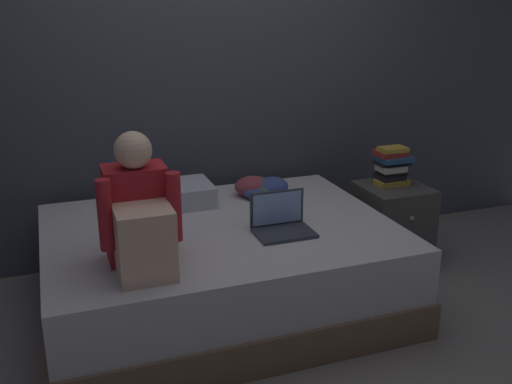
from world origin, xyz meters
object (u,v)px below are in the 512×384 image
(person_sitting, at_px, (139,217))
(pillow, at_px, (167,195))
(bed, at_px, (221,267))
(book_stack, at_px, (392,165))
(laptop, at_px, (281,223))
(clothes_pile, at_px, (262,188))
(nightstand, at_px, (392,224))

(person_sitting, distance_m, pillow, 0.89)
(bed, relative_size, book_stack, 7.61)
(laptop, bearing_deg, bed, 144.93)
(person_sitting, distance_m, clothes_pile, 1.22)
(laptop, distance_m, pillow, 0.83)
(nightstand, height_order, laptop, laptop)
(laptop, relative_size, clothes_pile, 0.91)
(laptop, height_order, book_stack, book_stack)
(nightstand, height_order, book_stack, book_stack)
(person_sitting, xyz_separation_m, book_stack, (1.80, 0.63, -0.09))
(pillow, bearing_deg, clothes_pile, -3.54)
(laptop, relative_size, pillow, 0.57)
(pillow, bearing_deg, nightstand, -9.03)
(bed, xyz_separation_m, clothes_pile, (0.41, 0.41, 0.32))
(nightstand, distance_m, pillow, 1.56)
(nightstand, height_order, clothes_pile, clothes_pile)
(book_stack, distance_m, clothes_pile, 0.91)
(laptop, height_order, clothes_pile, laptop)
(bed, distance_m, laptop, 0.48)
(nightstand, distance_m, laptop, 1.13)
(clothes_pile, bearing_deg, nightstand, -12.76)
(pillow, height_order, book_stack, book_stack)
(laptop, xyz_separation_m, clothes_pile, (0.12, 0.62, 0.00))
(person_sitting, relative_size, clothes_pile, 1.87)
(laptop, bearing_deg, person_sitting, -168.60)
(person_sitting, height_order, laptop, person_sitting)
(nightstand, bearing_deg, person_sitting, -162.23)
(bed, distance_m, clothes_pile, 0.67)
(laptop, xyz_separation_m, book_stack, (1.00, 0.47, 0.11))
(clothes_pile, bearing_deg, book_stack, -9.58)
(bed, relative_size, person_sitting, 3.05)
(bed, xyz_separation_m, pillow, (-0.21, 0.45, 0.33))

